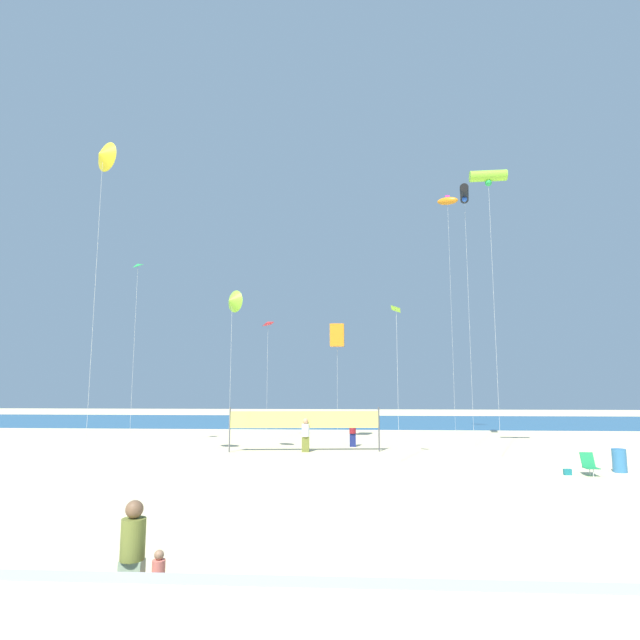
{
  "coord_description": "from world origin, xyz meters",
  "views": [
    {
      "loc": [
        -0.2,
        -18.31,
        3.55
      ],
      "look_at": [
        -1.83,
        9.34,
        7.2
      ],
      "focal_mm": 28.18,
      "sensor_mm": 36.0,
      "label": 1
    }
  ],
  "objects_px": {
    "toddler_figure": "(158,578)",
    "volleyball_net": "(305,421)",
    "mother_figure": "(132,551)",
    "kite_lime_diamond": "(397,311)",
    "trash_barrel": "(619,461)",
    "kite_yellow_delta": "(103,156)",
    "beach_handbag": "(567,472)",
    "kite_black_tube": "(464,194)",
    "kite_orange_box": "(337,335)",
    "kite_green_diamond": "(137,268)",
    "kite_lime_tube": "(488,177)",
    "beachgoer_maroon_shirt": "(353,431)",
    "kite_lime_delta": "(232,301)",
    "kite_orange_inflatable": "(448,201)",
    "kite_red_diamond": "(268,324)",
    "beachgoer_white_shirt": "(306,434)",
    "folding_beach_chair": "(589,464)"
  },
  "relations": [
    {
      "from": "volleyball_net",
      "to": "kite_lime_diamond",
      "type": "xyz_separation_m",
      "value": [
        4.8,
        -3.33,
        5.56
      ]
    },
    {
      "from": "kite_orange_box",
      "to": "kite_lime_delta",
      "type": "xyz_separation_m",
      "value": [
        -5.34,
        -7.99,
        1.04
      ]
    },
    {
      "from": "kite_orange_box",
      "to": "trash_barrel",
      "type": "bearing_deg",
      "value": -44.16
    },
    {
      "from": "folding_beach_chair",
      "to": "kite_lime_diamond",
      "type": "bearing_deg",
      "value": -158.9
    },
    {
      "from": "beach_handbag",
      "to": "kite_lime_delta",
      "type": "distance_m",
      "value": 17.41
    },
    {
      "from": "mother_figure",
      "to": "kite_lime_delta",
      "type": "bearing_deg",
      "value": 97.45
    },
    {
      "from": "kite_green_diamond",
      "to": "kite_lime_tube",
      "type": "distance_m",
      "value": 20.68
    },
    {
      "from": "beachgoer_white_shirt",
      "to": "kite_lime_diamond",
      "type": "xyz_separation_m",
      "value": [
        4.75,
        -3.3,
        6.24
      ]
    },
    {
      "from": "beachgoer_maroon_shirt",
      "to": "kite_black_tube",
      "type": "bearing_deg",
      "value": 118.45
    },
    {
      "from": "kite_orange_inflatable",
      "to": "kite_red_diamond",
      "type": "distance_m",
      "value": 16.4
    },
    {
      "from": "beachgoer_white_shirt",
      "to": "kite_green_diamond",
      "type": "bearing_deg",
      "value": -61.28
    },
    {
      "from": "mother_figure",
      "to": "kite_lime_diamond",
      "type": "height_order",
      "value": "kite_lime_diamond"
    },
    {
      "from": "kite_orange_box",
      "to": "kite_lime_delta",
      "type": "height_order",
      "value": "kite_lime_delta"
    },
    {
      "from": "volleyball_net",
      "to": "beachgoer_white_shirt",
      "type": "bearing_deg",
      "value": -29.88
    },
    {
      "from": "folding_beach_chair",
      "to": "kite_lime_tube",
      "type": "distance_m",
      "value": 15.23
    },
    {
      "from": "mother_figure",
      "to": "beach_handbag",
      "type": "distance_m",
      "value": 17.88
    },
    {
      "from": "kite_orange_inflatable",
      "to": "kite_lime_diamond",
      "type": "xyz_separation_m",
      "value": [
        -5.11,
        -12.15,
        -10.08
      ]
    },
    {
      "from": "beachgoer_white_shirt",
      "to": "folding_beach_chair",
      "type": "height_order",
      "value": "beachgoer_white_shirt"
    },
    {
      "from": "beach_handbag",
      "to": "kite_lime_diamond",
      "type": "relative_size",
      "value": 0.04
    },
    {
      "from": "kite_lime_delta",
      "to": "kite_lime_tube",
      "type": "height_order",
      "value": "kite_lime_tube"
    },
    {
      "from": "toddler_figure",
      "to": "volleyball_net",
      "type": "distance_m",
      "value": 19.51
    },
    {
      "from": "toddler_figure",
      "to": "kite_orange_inflatable",
      "type": "relative_size",
      "value": 0.05
    },
    {
      "from": "beach_handbag",
      "to": "kite_lime_delta",
      "type": "xyz_separation_m",
      "value": [
        -14.88,
        4.45,
        7.87
      ]
    },
    {
      "from": "trash_barrel",
      "to": "kite_orange_box",
      "type": "distance_m",
      "value": 17.93
    },
    {
      "from": "beachgoer_white_shirt",
      "to": "trash_barrel",
      "type": "xyz_separation_m",
      "value": [
        13.59,
        -5.67,
        -0.49
      ]
    },
    {
      "from": "kite_lime_delta",
      "to": "trash_barrel",
      "type": "bearing_deg",
      "value": -11.93
    },
    {
      "from": "kite_orange_inflatable",
      "to": "kite_red_diamond",
      "type": "height_order",
      "value": "kite_orange_inflatable"
    },
    {
      "from": "kite_red_diamond",
      "to": "kite_lime_diamond",
      "type": "distance_m",
      "value": 12.06
    },
    {
      "from": "beachgoer_maroon_shirt",
      "to": "volleyball_net",
      "type": "bearing_deg",
      "value": -20.85
    },
    {
      "from": "mother_figure",
      "to": "beach_handbag",
      "type": "relative_size",
      "value": 5.7
    },
    {
      "from": "kite_orange_inflatable",
      "to": "kite_lime_delta",
      "type": "distance_m",
      "value": 19.73
    },
    {
      "from": "folding_beach_chair",
      "to": "kite_lime_tube",
      "type": "relative_size",
      "value": 0.06
    },
    {
      "from": "kite_green_diamond",
      "to": "kite_lime_delta",
      "type": "bearing_deg",
      "value": -23.16
    },
    {
      "from": "kite_lime_delta",
      "to": "kite_lime_diamond",
      "type": "xyz_separation_m",
      "value": [
        8.49,
        -1.29,
        -0.79
      ]
    },
    {
      "from": "trash_barrel",
      "to": "kite_yellow_delta",
      "type": "relative_size",
      "value": 0.07
    },
    {
      "from": "mother_figure",
      "to": "kite_black_tube",
      "type": "height_order",
      "value": "kite_black_tube"
    },
    {
      "from": "kite_red_diamond",
      "to": "kite_lime_tube",
      "type": "xyz_separation_m",
      "value": [
        13.08,
        -7.39,
        6.96
      ]
    },
    {
      "from": "kite_red_diamond",
      "to": "folding_beach_chair",
      "type": "bearing_deg",
      "value": -39.31
    },
    {
      "from": "mother_figure",
      "to": "trash_barrel",
      "type": "distance_m",
      "value": 20.16
    },
    {
      "from": "kite_yellow_delta",
      "to": "kite_lime_delta",
      "type": "bearing_deg",
      "value": 46.73
    },
    {
      "from": "kite_lime_delta",
      "to": "kite_orange_inflatable",
      "type": "bearing_deg",
      "value": 38.61
    },
    {
      "from": "mother_figure",
      "to": "toddler_figure",
      "type": "distance_m",
      "value": 0.59
    },
    {
      "from": "kite_red_diamond",
      "to": "trash_barrel",
      "type": "bearing_deg",
      "value": -34.48
    },
    {
      "from": "kite_orange_box",
      "to": "kite_lime_tube",
      "type": "relative_size",
      "value": 0.51
    },
    {
      "from": "kite_lime_diamond",
      "to": "kite_yellow_delta",
      "type": "bearing_deg",
      "value": -164.01
    },
    {
      "from": "volleyball_net",
      "to": "kite_black_tube",
      "type": "bearing_deg",
      "value": 16.25
    },
    {
      "from": "beach_handbag",
      "to": "kite_green_diamond",
      "type": "distance_m",
      "value": 24.77
    },
    {
      "from": "kite_red_diamond",
      "to": "beachgoer_white_shirt",
      "type": "bearing_deg",
      "value": -61.67
    },
    {
      "from": "kite_lime_delta",
      "to": "kite_lime_tube",
      "type": "distance_m",
      "value": 15.25
    },
    {
      "from": "beach_handbag",
      "to": "kite_orange_box",
      "type": "distance_m",
      "value": 17.1
    }
  ]
}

